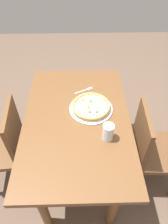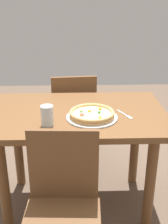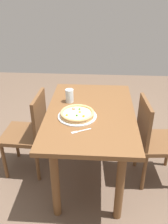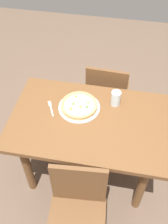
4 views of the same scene
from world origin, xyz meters
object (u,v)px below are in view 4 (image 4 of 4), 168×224
(dining_table, at_px, (89,130))
(chair_near, at_px, (77,212))
(drinking_glass, at_px, (116,98))
(chair_far, at_px, (107,94))
(plate, at_px, (79,107))
(pizza, at_px, (79,105))
(fork, at_px, (51,107))

(dining_table, xyz_separation_m, chair_near, (0.03, -0.61, -0.16))
(drinking_glass, bearing_deg, dining_table, -130.83)
(dining_table, distance_m, drinking_glass, 0.33)
(dining_table, height_order, chair_far, chair_far)
(plate, height_order, drinking_glass, drinking_glass)
(chair_near, xyz_separation_m, drinking_glass, (0.15, 0.81, 0.35))
(dining_table, height_order, pizza, pizza)
(dining_table, bearing_deg, pizza, 131.90)
(fork, bearing_deg, chair_near, -178.93)
(drinking_glass, bearing_deg, fork, -164.86)
(dining_table, height_order, fork, fork)
(chair_near, xyz_separation_m, pizza, (-0.12, 0.72, 0.32))
(dining_table, bearing_deg, drinking_glass, 49.17)
(plate, height_order, pizza, pizza)
(chair_near, xyz_separation_m, chair_far, (0.06, 1.21, 0.00))
(chair_near, distance_m, plate, 0.78)
(chair_near, distance_m, drinking_glass, 0.90)
(chair_near, height_order, pizza, chair_near)
(chair_near, distance_m, chair_far, 1.22)
(chair_far, height_order, drinking_glass, drinking_glass)
(chair_near, height_order, drinking_glass, drinking_glass)
(dining_table, relative_size, drinking_glass, 9.63)
(plate, bearing_deg, dining_table, -48.00)
(pizza, bearing_deg, plate, -145.61)
(dining_table, height_order, drinking_glass, drinking_glass)
(chair_far, relative_size, drinking_glass, 6.87)
(dining_table, distance_m, plate, 0.20)
(fork, distance_m, drinking_glass, 0.53)
(plate, distance_m, drinking_glass, 0.30)
(plate, xyz_separation_m, pizza, (0.00, 0.00, 0.03))
(chair_far, distance_m, plate, 0.60)
(dining_table, relative_size, chair_near, 1.40)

